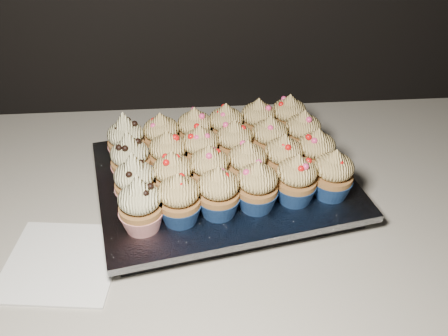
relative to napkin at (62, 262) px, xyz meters
name	(u,v)px	position (x,y,z in m)	size (l,w,h in m)	color
worktop	(340,199)	(0.44, 0.13, -0.02)	(2.44, 0.64, 0.04)	beige
napkin	(62,262)	(0.00, 0.00, 0.00)	(0.16, 0.16, 0.00)	white
baking_tray	(224,187)	(0.24, 0.14, 0.01)	(0.37, 0.28, 0.02)	black
foil_lining	(224,179)	(0.24, 0.14, 0.03)	(0.40, 0.31, 0.01)	silver
cupcake_0	(140,206)	(0.12, 0.03, 0.07)	(0.06, 0.06, 0.10)	#AE181B
cupcake_1	(179,200)	(0.17, 0.04, 0.07)	(0.06, 0.06, 0.08)	navy
cupcake_2	(218,193)	(0.23, 0.05, 0.07)	(0.06, 0.06, 0.08)	navy
cupcake_3	(257,187)	(0.28, 0.06, 0.07)	(0.06, 0.06, 0.08)	navy
cupcake_4	(296,180)	(0.34, 0.07, 0.07)	(0.06, 0.06, 0.08)	navy
cupcake_5	(333,175)	(0.40, 0.08, 0.07)	(0.06, 0.06, 0.08)	navy
cupcake_6	(135,183)	(0.10, 0.08, 0.07)	(0.06, 0.06, 0.10)	#AE181B
cupcake_7	(173,177)	(0.16, 0.10, 0.07)	(0.06, 0.06, 0.08)	navy
cupcake_8	(209,170)	(0.22, 0.11, 0.07)	(0.06, 0.06, 0.08)	navy
cupcake_9	(247,165)	(0.27, 0.12, 0.07)	(0.06, 0.06, 0.08)	navy
cupcake_10	(283,159)	(0.33, 0.13, 0.07)	(0.06, 0.06, 0.08)	navy
cupcake_11	(316,153)	(0.39, 0.14, 0.07)	(0.06, 0.06, 0.08)	navy
cupcake_12	(130,160)	(0.09, 0.14, 0.07)	(0.06, 0.06, 0.10)	#AE181B
cupcake_13	(168,155)	(0.15, 0.15, 0.07)	(0.06, 0.06, 0.08)	navy
cupcake_14	(201,150)	(0.20, 0.17, 0.07)	(0.06, 0.06, 0.08)	navy
cupcake_15	(234,144)	(0.26, 0.18, 0.07)	(0.06, 0.06, 0.08)	navy
cupcake_16	(270,140)	(0.32, 0.19, 0.07)	(0.06, 0.06, 0.08)	navy
cupcake_17	(303,134)	(0.38, 0.20, 0.07)	(0.06, 0.06, 0.08)	navy
cupcake_18	(126,140)	(0.08, 0.20, 0.07)	(0.06, 0.06, 0.10)	#AE181B
cupcake_19	(162,137)	(0.14, 0.21, 0.07)	(0.06, 0.06, 0.08)	navy
cupcake_20	(195,131)	(0.20, 0.22, 0.07)	(0.06, 0.06, 0.08)	navy
cupcake_21	(226,127)	(0.25, 0.23, 0.07)	(0.06, 0.06, 0.08)	navy
cupcake_22	(258,122)	(0.31, 0.25, 0.07)	(0.06, 0.06, 0.08)	navy
cupcake_23	(288,118)	(0.36, 0.26, 0.07)	(0.06, 0.06, 0.08)	navy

